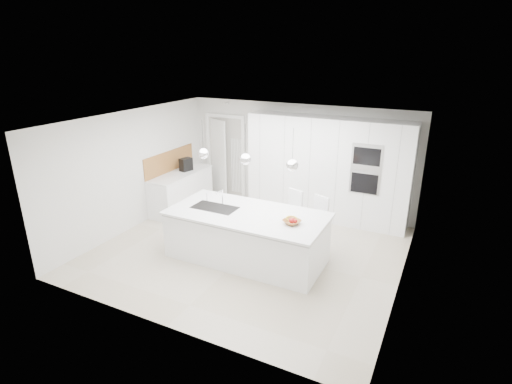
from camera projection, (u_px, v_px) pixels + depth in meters
The scene contains 27 objects.
floor at pixel (249, 250), 7.68m from camera, with size 5.50×5.50×0.00m, color #C0B39C.
wall_back at pixel (298, 158), 9.36m from camera, with size 5.50×5.50×0.00m, color silver.
wall_left at pixel (133, 170), 8.41m from camera, with size 5.00×5.00×0.00m, color silver.
ceiling at pixel (248, 121), 6.83m from camera, with size 5.50×5.50×0.00m, color white.
tall_cabinets at pixel (327, 169), 8.81m from camera, with size 3.60×0.60×2.30m, color white.
oven_stack at pixel (366, 169), 8.10m from camera, with size 0.62×0.04×1.05m, color #A5A5A8, non-canonical shape.
doorway_frame at pixel (226, 158), 10.23m from camera, with size 1.11×0.08×2.13m, color white, non-canonical shape.
hallway_door at pixel (216, 158), 10.30m from camera, with size 0.82×0.04×2.00m, color white.
radiator at pixel (237, 166), 10.15m from camera, with size 0.32×0.04×1.40m, color white, non-canonical shape.
left_base_cabinets at pixel (182, 192), 9.57m from camera, with size 0.60×1.80×0.86m, color white.
left_worktop at pixel (180, 174), 9.42m from camera, with size 0.62×1.82×0.04m, color white.
oak_backsplash at pixel (170, 161), 9.45m from camera, with size 0.02×1.80×0.50m, color #A26C36.
island_base at pixel (246, 237), 7.24m from camera, with size 2.80×1.20×0.86m, color white.
island_worktop at pixel (247, 214), 7.13m from camera, with size 2.84×1.40×0.04m, color white.
island_sink at pixel (215, 212), 7.38m from camera, with size 0.84×0.44×0.18m, color #3F3F42, non-canonical shape.
island_tap at pixel (223, 197), 7.45m from camera, with size 0.02×0.02×0.30m, color white.
pendant_left at pixel (203, 154), 7.10m from camera, with size 0.20×0.20×0.20m, color white.
pendant_mid at pixel (245, 159), 6.74m from camera, with size 0.20×0.20×0.20m, color white.
pendant_right at pixel (292, 165), 6.39m from camera, with size 0.20×0.20×0.20m, color white.
fruit_bowl at pixel (292, 222), 6.66m from camera, with size 0.29×0.29×0.07m, color #A26C36.
espresso_machine at pixel (186, 164), 9.53m from camera, with size 0.18×0.29×0.31m, color black.
bar_stool_left at pixel (292, 219), 7.76m from camera, with size 0.36×0.50×1.09m, color white, non-canonical shape.
bar_stool_right at pixel (318, 225), 7.50m from camera, with size 0.35×0.49×1.06m, color white, non-canonical shape.
apple_a at pixel (295, 221), 6.61m from camera, with size 0.07×0.07×0.07m, color #AE1818.
apple_b at pixel (292, 221), 6.61m from camera, with size 0.09×0.09×0.09m, color #AE1818.
apple_c at pixel (293, 220), 6.63m from camera, with size 0.08×0.08×0.08m, color #AE1818.
banana_bunch at pixel (291, 218), 6.62m from camera, with size 0.19×0.19×0.03m, color yellow.
Camera 1 is at (3.18, -6.07, 3.66)m, focal length 28.00 mm.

